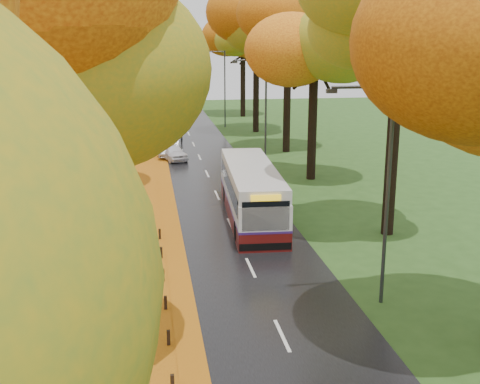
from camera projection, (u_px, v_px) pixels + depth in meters
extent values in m
cube|color=black|center=(215.00, 191.00, 37.87)|extent=(6.50, 90.00, 0.04)
cube|color=silver|center=(215.00, 191.00, 37.87)|extent=(0.12, 90.00, 0.01)
cube|color=#94450D|center=(68.00, 197.00, 36.53)|extent=(12.00, 90.00, 0.02)
cube|color=#C07713|center=(167.00, 193.00, 37.41)|extent=(0.90, 90.00, 0.01)
cylinder|color=black|center=(52.00, 227.00, 17.12)|extent=(0.60, 0.60, 8.58)
ellipsoid|color=#FAA81B|center=(36.00, 33.00, 15.76)|extent=(9.20, 9.20, 7.18)
cylinder|color=black|center=(73.00, 148.00, 27.47)|extent=(0.60, 0.60, 9.15)
ellipsoid|color=#FAA81B|center=(63.00, 18.00, 26.02)|extent=(8.00, 8.00, 6.24)
cylinder|color=black|center=(101.00, 128.00, 37.26)|extent=(0.60, 0.60, 8.00)
ellipsoid|color=#FAA81B|center=(96.00, 45.00, 36.00)|extent=(9.20, 9.20, 7.18)
cylinder|color=black|center=(103.00, 102.00, 48.57)|extent=(0.60, 0.60, 8.58)
ellipsoid|color=#FAA81B|center=(99.00, 34.00, 47.21)|extent=(8.00, 8.00, 6.24)
cylinder|color=black|center=(116.00, 87.00, 59.10)|extent=(0.60, 0.60, 9.15)
ellipsoid|color=#FAA81B|center=(113.00, 27.00, 57.65)|extent=(9.20, 9.20, 7.18)
cylinder|color=black|center=(115.00, 85.00, 68.71)|extent=(0.60, 0.60, 8.00)
ellipsoid|color=#FAA81B|center=(113.00, 40.00, 67.44)|extent=(8.00, 8.00, 6.24)
cylinder|color=black|center=(393.00, 142.00, 28.75)|extent=(0.60, 0.60, 9.22)
ellipsoid|color=orange|center=(401.00, 17.00, 27.29)|extent=(8.20, 8.20, 6.40)
cylinder|color=black|center=(313.00, 119.00, 40.26)|extent=(0.60, 0.60, 8.19)
ellipsoid|color=orange|center=(315.00, 41.00, 38.96)|extent=(9.20, 9.20, 7.18)
cylinder|color=black|center=(287.00, 100.00, 49.84)|extent=(0.60, 0.60, 8.70)
ellipsoid|color=orange|center=(288.00, 32.00, 48.46)|extent=(8.20, 8.20, 6.40)
cylinder|color=black|center=(256.00, 86.00, 60.20)|extent=(0.60, 0.60, 9.22)
ellipsoid|color=orange|center=(256.00, 27.00, 58.74)|extent=(9.20, 9.20, 7.18)
cylinder|color=black|center=(243.00, 82.00, 71.89)|extent=(0.60, 0.60, 8.19)
ellipsoid|color=orange|center=(243.00, 38.00, 70.59)|extent=(8.20, 8.20, 6.40)
cube|color=black|center=(172.00, 383.00, 16.62)|extent=(0.11, 0.11, 0.52)
cube|color=black|center=(169.00, 338.00, 19.10)|extent=(0.11, 0.11, 0.52)
cube|color=black|center=(166.00, 303.00, 21.59)|extent=(0.11, 0.11, 0.52)
cube|color=black|center=(163.00, 275.00, 24.07)|extent=(0.11, 0.11, 0.52)
cube|color=black|center=(161.00, 253.00, 26.55)|extent=(0.11, 0.11, 0.52)
cube|color=black|center=(160.00, 234.00, 29.04)|extent=(0.11, 0.11, 0.52)
cylinder|color=#333538|center=(387.00, 198.00, 21.25)|extent=(0.14, 0.14, 8.00)
cylinder|color=#333538|center=(363.00, 87.00, 20.09)|extent=(2.20, 0.11, 0.11)
cube|color=#333538|center=(332.00, 91.00, 19.96)|extent=(0.35, 0.18, 0.14)
cylinder|color=#333538|center=(266.00, 117.00, 42.27)|extent=(0.14, 0.14, 8.00)
cylinder|color=#333538|center=(251.00, 60.00, 41.12)|extent=(2.20, 0.11, 0.11)
cube|color=#333538|center=(235.00, 62.00, 40.98)|extent=(0.35, 0.18, 0.14)
cylinder|color=#333538|center=(225.00, 90.00, 63.30)|extent=(0.14, 0.14, 8.00)
cylinder|color=#333538|center=(214.00, 52.00, 62.14)|extent=(2.20, 0.11, 0.11)
cube|color=#333538|center=(204.00, 53.00, 62.01)|extent=(0.35, 0.18, 0.14)
cube|color=#500E0C|center=(251.00, 210.00, 32.26)|extent=(3.01, 10.86, 0.88)
cube|color=silver|center=(251.00, 191.00, 31.98)|extent=(3.01, 10.86, 1.27)
cube|color=silver|center=(251.00, 173.00, 31.74)|extent=(2.95, 10.64, 0.68)
cube|color=#331B60|center=(251.00, 201.00, 32.13)|extent=(3.03, 10.88, 0.12)
cube|color=black|center=(251.00, 184.00, 31.89)|extent=(2.99, 10.00, 0.83)
cube|color=black|center=(266.00, 216.00, 26.80)|extent=(2.15, 0.17, 1.37)
cube|color=yellow|center=(266.00, 198.00, 26.58)|extent=(1.34, 0.13, 0.27)
cube|color=black|center=(265.00, 246.00, 27.18)|extent=(2.40, 0.25, 0.34)
cylinder|color=black|center=(238.00, 231.00, 28.62)|extent=(0.32, 0.99, 0.98)
cylinder|color=black|center=(283.00, 230.00, 28.84)|extent=(0.32, 0.99, 0.98)
cylinder|color=black|center=(226.00, 194.00, 35.24)|extent=(0.32, 0.99, 0.98)
cylinder|color=black|center=(263.00, 193.00, 35.45)|extent=(0.32, 0.99, 0.98)
imported|color=silver|center=(172.00, 152.00, 47.22)|extent=(2.61, 3.98, 1.26)
imported|color=gray|center=(170.00, 147.00, 48.92)|extent=(2.00, 4.58, 1.46)
imported|color=black|center=(169.00, 134.00, 55.74)|extent=(2.57, 4.78, 1.32)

